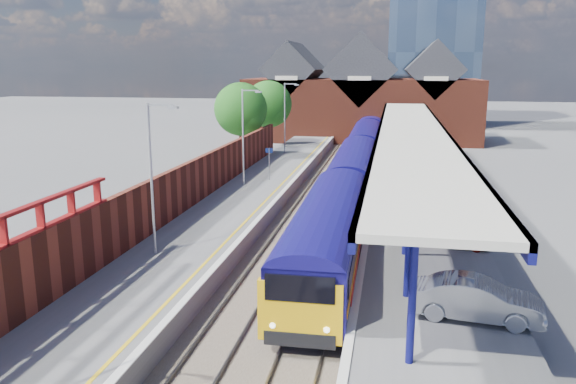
# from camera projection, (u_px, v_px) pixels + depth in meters

# --- Properties ---
(ground) EXTENTS (240.00, 240.00, 0.00)m
(ground) POSITION_uv_depth(u_px,v_px,m) (341.00, 180.00, 48.42)
(ground) COLOR #5B5B5E
(ground) RESTS_ON ground
(ballast_bed) EXTENTS (6.00, 76.00, 0.06)m
(ballast_bed) POSITION_uv_depth(u_px,v_px,m) (327.00, 208.00, 38.82)
(ballast_bed) COLOR #473D33
(ballast_bed) RESTS_ON ground
(rails) EXTENTS (4.51, 76.00, 0.14)m
(rails) POSITION_uv_depth(u_px,v_px,m) (327.00, 206.00, 38.80)
(rails) COLOR slate
(rails) RESTS_ON ground
(left_platform) EXTENTS (5.00, 76.00, 1.00)m
(left_platform) POSITION_uv_depth(u_px,v_px,m) (250.00, 198.00, 39.71)
(left_platform) COLOR #565659
(left_platform) RESTS_ON ground
(right_platform) EXTENTS (6.00, 76.00, 1.00)m
(right_platform) POSITION_uv_depth(u_px,v_px,m) (416.00, 205.00, 37.64)
(right_platform) COLOR #565659
(right_platform) RESTS_ON ground
(coping_left) EXTENTS (0.30, 76.00, 0.05)m
(coping_left) POSITION_uv_depth(u_px,v_px,m) (283.00, 192.00, 39.17)
(coping_left) COLOR silver
(coping_left) RESTS_ON left_platform
(coping_right) EXTENTS (0.30, 76.00, 0.05)m
(coping_right) POSITION_uv_depth(u_px,v_px,m) (374.00, 195.00, 38.04)
(coping_right) COLOR silver
(coping_right) RESTS_ON right_platform
(yellow_line) EXTENTS (0.14, 76.00, 0.01)m
(yellow_line) POSITION_uv_depth(u_px,v_px,m) (274.00, 192.00, 39.29)
(yellow_line) COLOR yellow
(yellow_line) RESTS_ON left_platform
(train) EXTENTS (3.01, 65.93, 3.45)m
(train) POSITION_uv_depth(u_px,v_px,m) (360.00, 153.00, 49.68)
(train) COLOR #120D5E
(train) RESTS_ON ground
(canopy) EXTENTS (4.50, 52.00, 4.48)m
(canopy) POSITION_uv_depth(u_px,v_px,m) (411.00, 131.00, 38.57)
(canopy) COLOR #0E0F55
(canopy) RESTS_ON right_platform
(lamp_post_b) EXTENTS (1.48, 0.18, 7.00)m
(lamp_post_b) POSITION_uv_depth(u_px,v_px,m) (154.00, 170.00, 25.46)
(lamp_post_b) COLOR #A5A8AA
(lamp_post_b) RESTS_ON left_platform
(lamp_post_c) EXTENTS (1.48, 0.18, 7.00)m
(lamp_post_c) POSITION_uv_depth(u_px,v_px,m) (245.00, 131.00, 40.81)
(lamp_post_c) COLOR #A5A8AA
(lamp_post_c) RESTS_ON left_platform
(lamp_post_d) EXTENTS (1.48, 0.18, 7.00)m
(lamp_post_d) POSITION_uv_depth(u_px,v_px,m) (286.00, 113.00, 56.15)
(lamp_post_d) COLOR #A5A8AA
(lamp_post_d) RESTS_ON left_platform
(platform_sign) EXTENTS (0.55, 0.08, 2.50)m
(platform_sign) POSITION_uv_depth(u_px,v_px,m) (269.00, 158.00, 42.98)
(platform_sign) COLOR #A5A8AA
(platform_sign) RESTS_ON left_platform
(brick_wall) EXTENTS (0.35, 50.00, 3.86)m
(brick_wall) POSITION_uv_depth(u_px,v_px,m) (181.00, 188.00, 33.56)
(brick_wall) COLOR maroon
(brick_wall) RESTS_ON left_platform
(station_building) EXTENTS (30.00, 12.12, 13.78)m
(station_building) POSITION_uv_depth(u_px,v_px,m) (362.00, 99.00, 74.09)
(station_building) COLOR maroon
(station_building) RESTS_ON ground
(tree_near) EXTENTS (5.20, 5.20, 8.10)m
(tree_near) POSITION_uv_depth(u_px,v_px,m) (242.00, 111.00, 54.78)
(tree_near) COLOR #382314
(tree_near) RESTS_ON ground
(tree_far) EXTENTS (5.20, 5.20, 8.10)m
(tree_far) POSITION_uv_depth(u_px,v_px,m) (270.00, 105.00, 62.28)
(tree_far) COLOR #382314
(tree_far) RESTS_ON ground
(parked_car_red) EXTENTS (4.05, 2.40, 1.29)m
(parked_car_red) POSITION_uv_depth(u_px,v_px,m) (452.00, 232.00, 27.41)
(parked_car_red) COLOR #AC1B0E
(parked_car_red) RESTS_ON right_platform
(parked_car_silver) EXTENTS (4.59, 2.13, 1.46)m
(parked_car_silver) POSITION_uv_depth(u_px,v_px,m) (476.00, 299.00, 19.32)
(parked_car_silver) COLOR #9B9C9F
(parked_car_silver) RESTS_ON right_platform
(parked_car_dark) EXTENTS (4.43, 1.94, 1.27)m
(parked_car_dark) POSITION_uv_depth(u_px,v_px,m) (440.00, 187.00, 37.68)
(parked_car_dark) COLOR black
(parked_car_dark) RESTS_ON right_platform
(parked_car_blue) EXTENTS (5.09, 3.71, 1.29)m
(parked_car_blue) POSITION_uv_depth(u_px,v_px,m) (429.00, 191.00, 36.60)
(parked_car_blue) COLOR navy
(parked_car_blue) RESTS_ON right_platform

